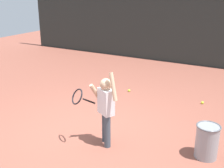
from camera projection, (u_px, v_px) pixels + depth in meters
The scene contains 8 objects.
ground_plane at pixel (87, 131), 5.49m from camera, with size 20.00×20.00×0.00m, color brown.
back_fence_windscreen at pixel (182, 14), 9.80m from camera, with size 13.08×0.08×3.43m, color #282D2B.
fence_post_0 at pixel (42, 6), 12.79m from camera, with size 0.09×0.09×3.58m, color slate.
fence_post_1 at pixel (127, 10), 10.82m from camera, with size 0.09×0.09×3.58m, color slate.
tennis_player at pixel (105, 106), 4.79m from camera, with size 0.88×0.54×1.35m.
ball_hopper at pixel (207, 141), 4.55m from camera, with size 0.38×0.38×0.56m.
tennis_ball_0 at pixel (129, 91), 7.50m from camera, with size 0.07×0.07×0.07m, color #CCE033.
tennis_ball_2 at pixel (202, 103), 6.72m from camera, with size 0.07×0.07×0.07m, color #CCE033.
Camera 1 is at (2.83, -4.04, 2.62)m, focal length 45.84 mm.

